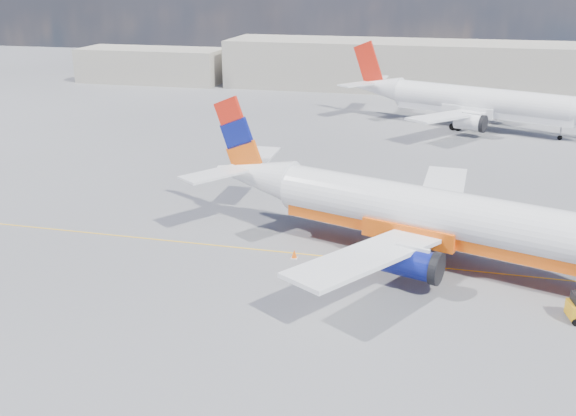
# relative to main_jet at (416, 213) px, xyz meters

# --- Properties ---
(ground) EXTENTS (240.00, 240.00, 0.00)m
(ground) POSITION_rel_main_jet_xyz_m (-6.16, -4.22, -3.36)
(ground) COLOR #58585D
(ground) RESTS_ON ground
(taxi_line) EXTENTS (70.00, 0.15, 0.01)m
(taxi_line) POSITION_rel_main_jet_xyz_m (-6.16, -1.22, -3.35)
(taxi_line) COLOR yellow
(taxi_line) RESTS_ON ground
(terminal_main) EXTENTS (70.00, 14.00, 8.00)m
(terminal_main) POSITION_rel_main_jet_xyz_m (-1.16, 70.78, 0.64)
(terminal_main) COLOR #B8B09F
(terminal_main) RESTS_ON ground
(terminal_annex) EXTENTS (26.00, 10.00, 6.00)m
(terminal_annex) POSITION_rel_main_jet_xyz_m (-51.16, 67.78, -0.36)
(terminal_annex) COLOR #B8B09F
(terminal_annex) RESTS_ON ground
(main_jet) EXTENTS (33.20, 25.24, 10.07)m
(main_jet) POSITION_rel_main_jet_xyz_m (0.00, 0.00, 0.00)
(main_jet) COLOR white
(main_jet) RESTS_ON ground
(second_jet) EXTENTS (33.33, 25.20, 10.19)m
(second_jet) POSITION_rel_main_jet_xyz_m (4.75, 42.58, 0.04)
(second_jet) COLOR white
(second_jet) RESTS_ON ground
(traffic_cone) EXTENTS (0.46, 0.46, 0.64)m
(traffic_cone) POSITION_rel_main_jet_xyz_m (-8.07, -2.03, -3.04)
(traffic_cone) COLOR white
(traffic_cone) RESTS_ON ground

